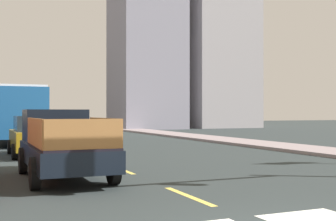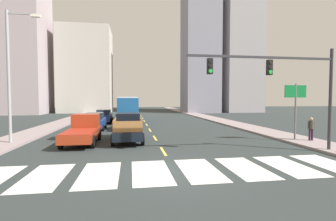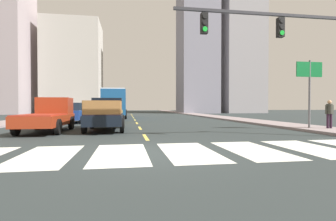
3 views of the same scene
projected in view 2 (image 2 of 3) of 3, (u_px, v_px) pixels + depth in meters
The scene contains 32 objects.
ground_plane at pixel (175, 171), 10.72m from camera, with size 160.00×160.00×0.00m, color #2A3232.
sidewalk_right at pixel (233, 124), 30.06m from camera, with size 2.84×110.00×0.15m, color gray.
sidewalk_left at pixel (51, 127), 26.91m from camera, with size 2.84×110.00×0.15m, color gray.
crosswalk_stripe_1 at pixel (45, 177), 9.91m from camera, with size 1.60×3.65×0.01m, color silver.
crosswalk_stripe_2 at pixel (100, 174), 10.24m from camera, with size 1.60×3.65×0.01m, color silver.
crosswalk_stripe_3 at pixel (151, 172), 10.56m from camera, with size 1.60×3.65×0.01m, color silver.
crosswalk_stripe_4 at pixel (199, 170), 10.88m from camera, with size 1.60×3.65×0.01m, color silver.
crosswalk_stripe_5 at pixel (245, 168), 11.20m from camera, with size 1.60×3.65×0.01m, color silver.
crosswalk_stripe_6 at pixel (288, 166), 11.52m from camera, with size 1.60×3.65×0.01m, color silver.
crosswalk_stripe_7 at pixel (328, 164), 11.84m from camera, with size 1.60×3.65×0.01m, color silver.
lane_dash_0 at pixel (163, 151), 14.67m from camera, with size 0.16×2.40×0.01m, color #E0C24F.
lane_dash_1 at pixel (155, 138), 19.60m from camera, with size 0.16×2.40×0.01m, color #E0C24F.
lane_dash_2 at pixel (150, 130), 24.54m from camera, with size 0.16×2.40×0.01m, color #E0C24F.
lane_dash_3 at pixel (147, 125), 29.48m from camera, with size 0.16×2.40×0.01m, color #E0C24F.
lane_dash_4 at pixel (144, 121), 34.41m from camera, with size 0.16×2.40×0.01m, color #E0C24F.
lane_dash_5 at pixel (142, 118), 39.35m from camera, with size 0.16×2.40×0.01m, color #E0C24F.
lane_dash_6 at pixel (141, 116), 44.29m from camera, with size 0.16×2.40×0.01m, color #E0C24F.
lane_dash_7 at pixel (140, 114), 49.22m from camera, with size 0.16×2.40×0.01m, color #E0C24F.
pickup_stakebed at pixel (128, 128), 18.40m from camera, with size 2.18×5.20×1.96m.
pickup_dark at pixel (83, 130), 17.47m from camera, with size 2.18×5.20×1.96m.
city_bus at pixel (128, 107), 34.04m from camera, with size 2.72×10.80×3.32m.
sedan_near_right at pixel (95, 121), 24.79m from camera, with size 2.02×4.40×1.72m.
sedan_mid at pixel (104, 116), 31.55m from camera, with size 2.02×4.40×1.72m.
sedan_near_left at pixel (128, 121), 25.05m from camera, with size 2.02×4.40×1.72m.
traffic_signal_gantry at pixel (287, 80), 13.91m from camera, with size 8.68×0.27×6.00m.
direction_sign_green at pixel (295, 100), 18.05m from camera, with size 1.70×0.12×4.20m.
streetlight_left at pixel (11, 71), 16.62m from camera, with size 2.20×0.28×9.00m.
pedestrian_walking at pixel (311, 127), 17.56m from camera, with size 0.53×0.34×1.64m.
tower_tall_centre at pixel (239, 3), 58.00m from camera, with size 8.41×10.41×51.14m, color gray.
block_mid_left at pixel (200, 48), 55.07m from camera, with size 7.38×7.87×28.94m, color gray.
block_mid_right at pixel (87, 71), 56.43m from camera, with size 11.03×10.05×18.81m, color #B5AFA5.
block_low_left at pixel (14, 29), 49.14m from camera, with size 11.96×9.70×33.82m, color #9C8E91.
Camera 2 is at (-1.92, -10.41, 3.13)m, focal length 26.48 mm.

